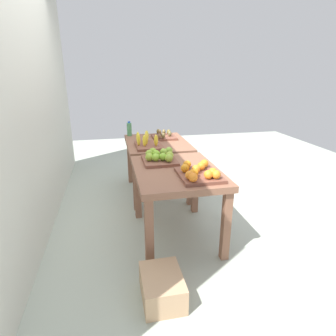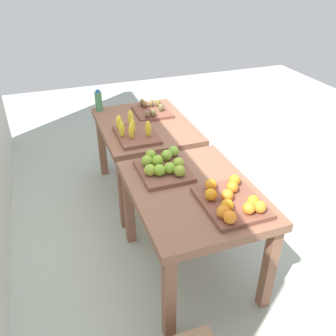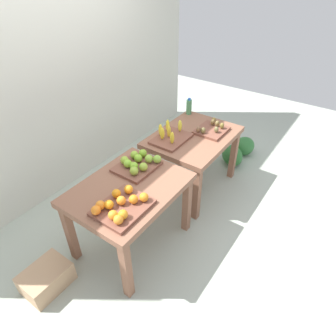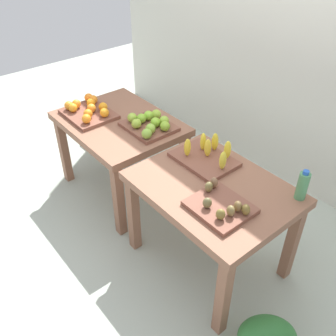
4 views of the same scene
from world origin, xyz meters
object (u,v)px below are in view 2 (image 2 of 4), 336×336
object	(u,v)px
apple_bin	(163,166)
water_bottle	(99,101)
display_table_left	(193,202)
banana_crate	(135,132)
display_table_right	(145,134)
watermelon_pile	(144,137)
orange_bin	(232,201)
kiwi_bin	(152,111)

from	to	relation	value
apple_bin	water_bottle	size ratio (longest dim) A/B	1.93
display_table_left	banana_crate	size ratio (longest dim) A/B	2.36
display_table_right	watermelon_pile	size ratio (longest dim) A/B	1.42
display_table_left	watermelon_pile	world-z (taller)	display_table_left
orange_bin	watermelon_pile	xyz separation A→B (m)	(2.26, -0.10, -0.64)
display_table_left	orange_bin	xyz separation A→B (m)	(-0.25, -0.14, 0.15)
water_bottle	watermelon_pile	bearing A→B (deg)	-51.47
kiwi_bin	water_bottle	xyz separation A→B (m)	(0.24, 0.46, 0.07)
display_table_right	apple_bin	world-z (taller)	apple_bin
banana_crate	water_bottle	xyz separation A→B (m)	(0.67, 0.17, 0.06)
apple_bin	kiwi_bin	world-z (taller)	apple_bin
display_table_left	apple_bin	size ratio (longest dim) A/B	2.57
banana_crate	water_bottle	bearing A→B (deg)	14.61
display_table_right	orange_bin	size ratio (longest dim) A/B	2.34
water_bottle	banana_crate	bearing A→B (deg)	-165.39
kiwi_bin	water_bottle	world-z (taller)	water_bottle
display_table_left	watermelon_pile	xyz separation A→B (m)	(2.01, -0.24, -0.49)
water_bottle	orange_bin	bearing A→B (deg)	-165.28
banana_crate	kiwi_bin	bearing A→B (deg)	-33.90
display_table_left	orange_bin	distance (m)	0.32
apple_bin	banana_crate	bearing A→B (deg)	3.81
display_table_right	kiwi_bin	distance (m)	0.27
display_table_left	water_bottle	world-z (taller)	water_bottle
orange_bin	display_table_left	bearing A→B (deg)	29.96
apple_bin	kiwi_bin	xyz separation A→B (m)	(1.04, -0.24, -0.02)
display_table_right	apple_bin	xyz separation A→B (m)	(-0.85, 0.12, 0.15)
orange_bin	water_bottle	xyz separation A→B (m)	(1.80, 0.47, 0.06)
apple_bin	water_bottle	distance (m)	1.30
apple_bin	orange_bin	bearing A→B (deg)	-153.70
kiwi_bin	orange_bin	bearing A→B (deg)	-179.48
display_table_right	apple_bin	distance (m)	0.87
apple_bin	kiwi_bin	bearing A→B (deg)	-13.28
water_bottle	kiwi_bin	bearing A→B (deg)	-117.76
display_table_right	kiwi_bin	size ratio (longest dim) A/B	2.85
water_bottle	display_table_left	bearing A→B (deg)	-168.00
kiwi_bin	display_table_right	bearing A→B (deg)	145.87
apple_bin	banana_crate	xyz separation A→B (m)	(0.61, 0.04, -0.01)
apple_bin	watermelon_pile	size ratio (longest dim) A/B	0.55
display_table_right	watermelon_pile	distance (m)	1.04
display_table_left	water_bottle	bearing A→B (deg)	12.00
orange_bin	kiwi_bin	bearing A→B (deg)	0.52
watermelon_pile	apple_bin	bearing A→B (deg)	168.35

